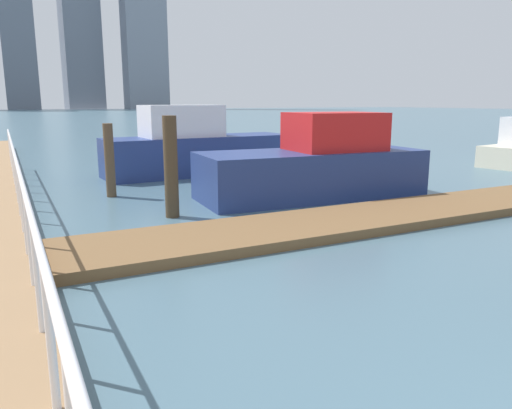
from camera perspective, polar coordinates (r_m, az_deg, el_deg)
ground_plane at (r=20.13m, az=-17.45°, el=4.30°), size 300.00×300.00×0.00m
floating_dock at (r=10.98m, az=15.92°, el=-1.08°), size 15.12×2.00×0.18m
boardwalk_railing at (r=7.96m, az=-25.62°, el=1.63°), size 0.06×24.86×1.08m
dock_piling_0 at (r=13.38m, az=-16.63°, el=4.91°), size 0.25×0.25×1.91m
dock_piling_1 at (r=10.65m, az=-9.85°, el=4.28°), size 0.30×0.30×2.18m
moored_boat_2 at (r=12.95m, az=6.98°, el=4.52°), size 6.01×2.55×2.19m
moored_boat_3 at (r=17.08m, az=-6.99°, el=6.50°), size 6.56×2.22×2.35m
skyline_tower_3 at (r=174.35m, az=-26.09°, el=19.46°), size 9.96×10.42×57.84m
skyline_tower_4 at (r=181.63m, az=-19.76°, el=18.83°), size 12.34×10.98×53.05m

